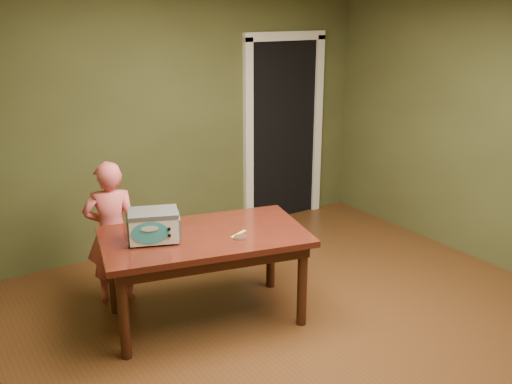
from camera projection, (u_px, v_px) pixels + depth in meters
floor at (333, 341)px, 4.40m from camera, size 5.00×5.00×0.00m
room_shell at (343, 123)px, 3.87m from camera, size 4.52×5.02×2.61m
doorway at (269, 128)px, 6.96m from camera, size 1.10×0.66×2.25m
dining_table at (205, 245)px, 4.53m from camera, size 1.77×1.25×0.75m
toy_oven at (154, 225)px, 4.32m from camera, size 0.45×0.38×0.24m
baking_pan at (240, 237)px, 4.40m from camera, size 0.10×0.10×0.02m
spatula at (239, 234)px, 4.48m from camera, size 0.18×0.09×0.01m
child at (112, 232)px, 4.86m from camera, size 0.53×0.43×1.25m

